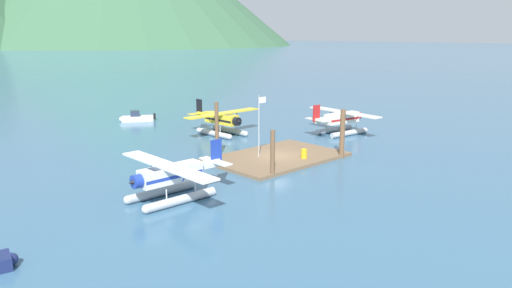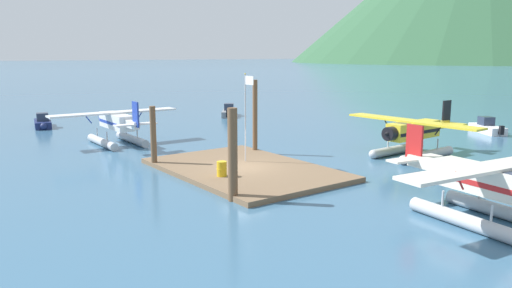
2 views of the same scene
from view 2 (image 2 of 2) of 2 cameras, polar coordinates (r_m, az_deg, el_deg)
The scene contains 13 objects.
ground_plane at distance 31.01m, azimuth -1.36°, elevation -3.22°, with size 1200.00×1200.00×0.00m, color #38607F.
dock_platform at distance 30.97m, azimuth -1.36°, elevation -2.95°, with size 12.59×8.37×0.30m, color brown.
piling_near_left at distance 32.64m, azimuth -11.84°, elevation 0.83°, with size 0.38×0.38×4.01m, color brown.
piling_near_right at distance 24.41m, azimuth -2.73°, elevation -1.29°, with size 0.49×0.49×4.72m, color brown.
piling_far_left at distance 36.09m, azimuth -0.12°, elevation 3.13°, with size 0.36×0.36×5.48m, color brown.
flagpole at distance 31.95m, azimuth -1.12°, elevation 4.33°, with size 0.95×0.10×5.80m.
fuel_drum at distance 28.60m, azimuth -4.00°, elevation -2.89°, with size 0.62×0.62×0.88m.
seaplane_yellow_bow_right at distance 36.97m, azimuth 17.76°, elevation 0.99°, with size 10.43×7.98×3.84m.
seaplane_cream_stbd_fwd at distance 23.52m, azimuth 25.25°, elevation -4.70°, with size 7.95×10.49×3.84m.
seaplane_white_port_aft at distance 41.65m, azimuth -15.91°, elevation 2.09°, with size 7.98×10.41×3.84m.
boat_white_open_north at distance 51.22m, azimuth 25.22°, elevation 1.75°, with size 4.37×3.46×1.50m.
boat_grey_open_west at distance 58.92m, azimuth -3.16°, elevation 3.73°, with size 4.27×3.69×1.50m.
boat_navy_open_sw at distance 54.12m, azimuth -23.54°, elevation 2.29°, with size 4.84×2.27×1.50m.
Camera 2 is at (24.71, -17.25, 7.29)m, focal length 34.42 mm.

